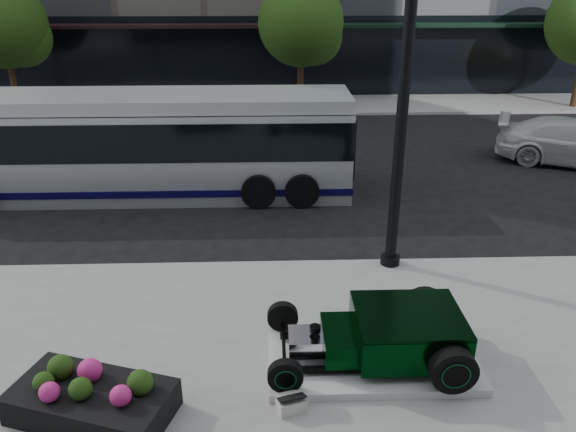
{
  "coord_description": "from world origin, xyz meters",
  "views": [
    {
      "loc": [
        -0.47,
        -13.06,
        6.09
      ],
      "look_at": [
        -0.09,
        -1.97,
        1.2
      ],
      "focal_mm": 35.0,
      "sensor_mm": 36.0,
      "label": 1
    }
  ],
  "objects_px": {
    "hot_rod": "(394,333)",
    "lamppost": "(403,104)",
    "flower_planter": "(92,399)",
    "transit_bus": "(141,144)"
  },
  "relations": [
    {
      "from": "hot_rod",
      "to": "lamppost",
      "type": "height_order",
      "value": "lamppost"
    },
    {
      "from": "hot_rod",
      "to": "lamppost",
      "type": "bearing_deg",
      "value": 79.05
    },
    {
      "from": "flower_planter",
      "to": "hot_rod",
      "type": "bearing_deg",
      "value": 12.55
    },
    {
      "from": "lamppost",
      "to": "transit_bus",
      "type": "distance_m",
      "value": 8.28
    },
    {
      "from": "lamppost",
      "to": "transit_bus",
      "type": "bearing_deg",
      "value": 142.45
    },
    {
      "from": "lamppost",
      "to": "transit_bus",
      "type": "xyz_separation_m",
      "value": [
        -6.33,
        4.87,
        -2.19
      ]
    },
    {
      "from": "lamppost",
      "to": "flower_planter",
      "type": "xyz_separation_m",
      "value": [
        -5.25,
        -4.42,
        -3.29
      ]
    },
    {
      "from": "hot_rod",
      "to": "transit_bus",
      "type": "relative_size",
      "value": 0.27
    },
    {
      "from": "transit_bus",
      "to": "hot_rod",
      "type": "bearing_deg",
      "value": -55.53
    },
    {
      "from": "hot_rod",
      "to": "transit_bus",
      "type": "xyz_separation_m",
      "value": [
        -5.67,
        8.26,
        0.79
      ]
    }
  ]
}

